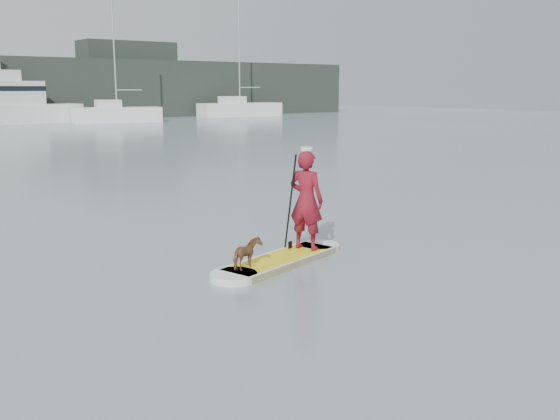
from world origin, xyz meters
TOP-DOWN VIEW (x-y plane):
  - ground at (0.00, 0.00)m, footprint 140.00×140.00m
  - paddleboard at (-3.13, -2.87)m, footprint 3.21×1.47m
  - paddler at (-2.36, -2.66)m, footprint 0.69×0.81m
  - white_cap at (-2.36, -2.66)m, footprint 0.22×0.22m
  - dog at (-4.00, -3.11)m, footprint 0.67×0.50m
  - paddle at (-2.59, -2.46)m, footprint 0.11×0.30m
  - sailboat_e at (12.34, 43.67)m, footprint 8.16×4.08m
  - sailboat_f at (27.78, 47.00)m, footprint 9.46×3.62m
  - motor_yacht_a at (4.47, 47.09)m, footprint 10.50×4.30m
  - shore_building_east at (18.00, 54.00)m, footprint 10.00×4.00m

SIDE VIEW (x-z plane):
  - ground at x=0.00m, z-range 0.00..0.00m
  - paddleboard at x=-3.13m, z-range 0.00..0.12m
  - dog at x=-4.00m, z-range 0.12..0.64m
  - paddle at x=-2.59m, z-range -0.20..1.80m
  - sailboat_e at x=12.34m, z-range -4.85..6.47m
  - sailboat_f at x=27.78m, z-range -5.98..7.85m
  - paddler at x=-2.36m, z-range 0.12..2.01m
  - motor_yacht_a at x=4.47m, z-range -1.34..4.78m
  - white_cap at x=-2.36m, z-range 2.01..2.08m
  - shore_building_east at x=18.00m, z-range 0.00..8.00m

